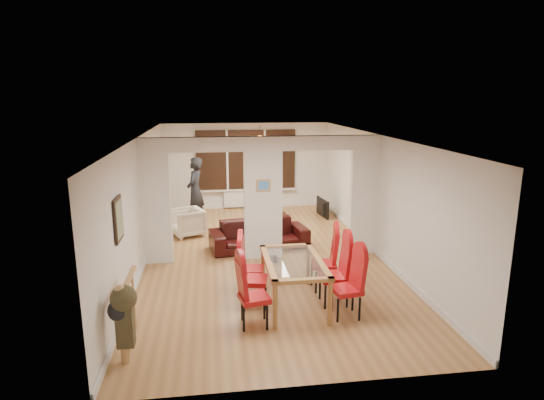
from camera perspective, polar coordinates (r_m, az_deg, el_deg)
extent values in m
cube|color=#A47242|center=(9.90, -1.10, -7.16)|extent=(5.00, 9.00, 0.01)
cube|color=white|center=(9.53, -1.13, 0.19)|extent=(5.00, 0.18, 2.60)
cube|color=black|center=(13.85, -3.27, 5.06)|extent=(3.00, 0.08, 1.80)
cube|color=white|center=(14.03, -3.19, 0.18)|extent=(1.40, 0.08, 0.50)
sphere|color=orange|center=(12.67, -1.53, 7.29)|extent=(0.36, 0.36, 0.36)
cube|color=gray|center=(7.21, -18.73, -2.30)|extent=(0.04, 0.52, 0.67)
cube|color=#4C8CD8|center=(9.38, -1.07, 1.84)|extent=(0.30, 0.03, 0.25)
imported|color=black|center=(10.36, -1.63, -4.36)|extent=(2.31, 1.20, 0.64)
imported|color=beige|center=(11.46, -10.58, -2.77)|extent=(0.95, 0.97, 0.68)
imported|color=black|center=(12.40, -9.61, 1.16)|extent=(0.75, 0.60, 1.81)
imported|color=black|center=(13.13, 5.99, -0.96)|extent=(0.90, 0.23, 0.52)
cylinder|color=#143F19|center=(12.48, 0.47, -1.05)|extent=(0.08, 0.08, 0.31)
imported|color=black|center=(12.40, -1.47, -1.75)|extent=(0.21, 0.21, 0.05)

